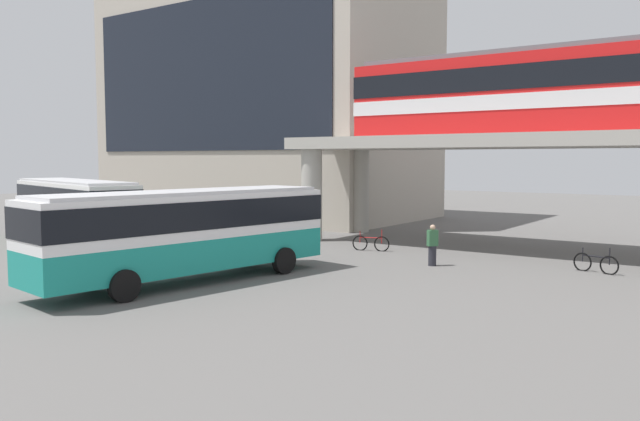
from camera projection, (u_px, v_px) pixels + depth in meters
name	position (u px, v px, depth m)	size (l,w,h in m)	color
ground_plane	(289.00, 255.00, 28.72)	(120.00, 120.00, 0.00)	#605E5B
station_building	(267.00, 97.00, 48.47)	(23.24, 13.46, 18.04)	#B2A899
elevated_platform	(635.00, 150.00, 27.00)	(32.51, 6.47, 5.42)	#ADA89E
train	(616.00, 87.00, 27.25)	(24.49, 2.96, 3.84)	red
bus_main	(185.00, 226.00, 22.21)	(4.18, 11.30, 3.22)	teal
bus_secondary	(74.00, 204.00, 33.04)	(11.32, 5.27, 3.22)	#268C33
bicycle_black	(596.00, 263.00, 24.26)	(1.74, 0.54, 1.04)	black
bicycle_red	(371.00, 243.00, 30.04)	(1.73, 0.56, 1.04)	black
pedestrian_at_kerb	(432.00, 247.00, 25.80)	(0.45, 0.47, 1.67)	#26262D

